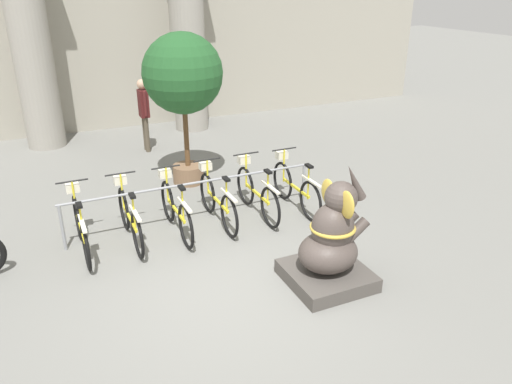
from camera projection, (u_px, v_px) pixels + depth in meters
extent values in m
plane|color=slate|center=(233.00, 284.00, 6.83)|extent=(60.00, 60.00, 0.00)
cube|color=#A39E8E|center=(104.00, 14.00, 12.82)|extent=(20.00, 0.20, 6.00)
cylinder|color=gray|center=(30.00, 42.00, 11.46)|extent=(0.89, 0.89, 5.00)
cylinder|color=gray|center=(187.00, 35.00, 12.90)|extent=(0.89, 0.89, 5.00)
cylinder|color=gray|center=(62.00, 228.00, 7.55)|extent=(0.05, 0.05, 0.75)
cylinder|color=gray|center=(303.00, 184.00, 9.15)|extent=(0.05, 0.05, 0.75)
cylinder|color=gray|center=(193.00, 183.00, 8.20)|extent=(4.29, 0.04, 0.04)
torus|color=black|center=(77.00, 217.00, 7.93)|extent=(0.05, 0.71, 0.71)
torus|color=black|center=(86.00, 247.00, 7.06)|extent=(0.05, 0.71, 0.71)
cube|color=yellow|center=(81.00, 228.00, 7.48)|extent=(0.04, 0.93, 0.04)
cube|color=silver|center=(82.00, 223.00, 6.92)|extent=(0.06, 0.59, 0.03)
cylinder|color=yellow|center=(82.00, 225.00, 7.03)|extent=(0.03, 0.03, 0.59)
cube|color=black|center=(79.00, 205.00, 6.91)|extent=(0.08, 0.18, 0.04)
cylinder|color=yellow|center=(75.00, 200.00, 7.77)|extent=(0.03, 0.03, 0.63)
cylinder|color=black|center=(72.00, 181.00, 7.64)|extent=(0.48, 0.03, 0.03)
cube|color=silver|center=(72.00, 187.00, 7.78)|extent=(0.20, 0.16, 0.14)
torus|color=black|center=(124.00, 209.00, 8.23)|extent=(0.05, 0.71, 0.71)
torus|color=black|center=(138.00, 236.00, 7.36)|extent=(0.05, 0.71, 0.71)
cube|color=yellow|center=(130.00, 218.00, 7.78)|extent=(0.04, 0.93, 0.04)
cube|color=silver|center=(135.00, 213.00, 7.22)|extent=(0.06, 0.59, 0.03)
cylinder|color=yellow|center=(134.00, 215.00, 7.33)|extent=(0.03, 0.03, 0.59)
cube|color=black|center=(132.00, 196.00, 7.21)|extent=(0.08, 0.18, 0.04)
cylinder|color=yellow|center=(122.00, 192.00, 8.07)|extent=(0.03, 0.03, 0.63)
cylinder|color=black|center=(120.00, 174.00, 7.94)|extent=(0.48, 0.03, 0.03)
cube|color=silver|center=(120.00, 180.00, 8.08)|extent=(0.20, 0.16, 0.14)
torus|color=black|center=(168.00, 201.00, 8.50)|extent=(0.05, 0.71, 0.71)
torus|color=black|center=(186.00, 227.00, 7.63)|extent=(0.05, 0.71, 0.71)
cube|color=yellow|center=(176.00, 210.00, 8.05)|extent=(0.04, 0.93, 0.04)
cube|color=silver|center=(185.00, 205.00, 7.49)|extent=(0.06, 0.59, 0.03)
cylinder|color=yellow|center=(183.00, 207.00, 7.60)|extent=(0.03, 0.03, 0.59)
cube|color=black|center=(182.00, 188.00, 7.48)|extent=(0.08, 0.18, 0.04)
cylinder|color=yellow|center=(167.00, 185.00, 8.34)|extent=(0.03, 0.03, 0.63)
cylinder|color=black|center=(166.00, 167.00, 8.21)|extent=(0.48, 0.03, 0.03)
cube|color=silver|center=(165.00, 173.00, 8.35)|extent=(0.20, 0.16, 0.14)
torus|color=black|center=(208.00, 193.00, 8.82)|extent=(0.05, 0.71, 0.71)
torus|color=black|center=(229.00, 216.00, 7.96)|extent=(0.05, 0.71, 0.71)
cube|color=yellow|center=(218.00, 201.00, 8.37)|extent=(0.04, 0.93, 0.04)
cube|color=silver|center=(229.00, 195.00, 7.81)|extent=(0.06, 0.59, 0.03)
cylinder|color=yellow|center=(227.00, 197.00, 7.93)|extent=(0.03, 0.03, 0.59)
cube|color=black|center=(226.00, 179.00, 7.80)|extent=(0.08, 0.18, 0.04)
cylinder|color=yellow|center=(208.00, 177.00, 8.67)|extent=(0.03, 0.03, 0.63)
cylinder|color=black|center=(207.00, 160.00, 8.54)|extent=(0.48, 0.03, 0.03)
cube|color=silver|center=(205.00, 166.00, 8.68)|extent=(0.20, 0.16, 0.14)
torus|color=black|center=(245.00, 186.00, 9.12)|extent=(0.05, 0.71, 0.71)
torus|color=black|center=(270.00, 208.00, 8.26)|extent=(0.05, 0.71, 0.71)
cube|color=yellow|center=(257.00, 194.00, 8.67)|extent=(0.04, 0.93, 0.04)
cube|color=silver|center=(271.00, 187.00, 8.11)|extent=(0.06, 0.59, 0.03)
cylinder|color=yellow|center=(268.00, 189.00, 8.22)|extent=(0.03, 0.03, 0.59)
cube|color=black|center=(268.00, 172.00, 8.10)|extent=(0.08, 0.18, 0.04)
cylinder|color=yellow|center=(246.00, 170.00, 8.96)|extent=(0.03, 0.03, 0.63)
cylinder|color=black|center=(246.00, 154.00, 8.84)|extent=(0.48, 0.03, 0.03)
cube|color=silver|center=(244.00, 159.00, 8.98)|extent=(0.20, 0.16, 0.14)
torus|color=black|center=(283.00, 181.00, 9.36)|extent=(0.05, 0.71, 0.71)
torus|color=black|center=(311.00, 201.00, 8.49)|extent=(0.05, 0.71, 0.71)
cube|color=yellow|center=(296.00, 188.00, 8.91)|extent=(0.04, 0.93, 0.04)
cube|color=silver|center=(311.00, 181.00, 8.35)|extent=(0.06, 0.59, 0.03)
cylinder|color=yellow|center=(308.00, 183.00, 8.46)|extent=(0.03, 0.03, 0.59)
cube|color=black|center=(309.00, 166.00, 8.34)|extent=(0.08, 0.18, 0.04)
cylinder|color=yellow|center=(284.00, 165.00, 9.20)|extent=(0.03, 0.03, 0.63)
cylinder|color=black|center=(284.00, 149.00, 9.07)|extent=(0.48, 0.03, 0.03)
cube|color=silver|center=(282.00, 155.00, 9.21)|extent=(0.20, 0.16, 0.14)
cube|color=#4C4742|center=(326.00, 275.00, 6.85)|extent=(1.07, 1.07, 0.20)
ellipsoid|color=#4C423D|center=(328.00, 252.00, 6.70)|extent=(0.83, 0.73, 0.53)
ellipsoid|color=#4C423D|center=(333.00, 227.00, 6.58)|extent=(0.58, 0.53, 0.68)
sphere|color=#4C423D|center=(341.00, 198.00, 6.45)|extent=(0.44, 0.44, 0.44)
ellipsoid|color=gold|center=(328.00, 192.00, 6.61)|extent=(0.08, 0.31, 0.37)
ellipsoid|color=gold|center=(347.00, 205.00, 6.24)|extent=(0.08, 0.31, 0.37)
cone|color=#4C423D|center=(355.00, 182.00, 6.45)|extent=(0.37, 0.16, 0.55)
cylinder|color=#4C423D|center=(344.00, 225.00, 6.81)|extent=(0.43, 0.15, 0.39)
cylinder|color=#4C423D|center=(354.00, 232.00, 6.61)|extent=(0.43, 0.15, 0.39)
torus|color=gold|center=(333.00, 227.00, 6.58)|extent=(0.61, 0.61, 0.05)
cylinder|color=brown|center=(145.00, 133.00, 11.99)|extent=(0.11, 0.11, 0.84)
cylinder|color=brown|center=(147.00, 135.00, 11.85)|extent=(0.11, 0.11, 0.84)
cube|color=#4C1919|center=(143.00, 103.00, 11.63)|extent=(0.20, 0.32, 0.63)
sphere|color=tan|center=(142.00, 84.00, 11.45)|extent=(0.23, 0.23, 0.23)
cylinder|color=#4C1919|center=(141.00, 100.00, 11.78)|extent=(0.07, 0.07, 0.57)
cylinder|color=#4C1919|center=(145.00, 104.00, 11.45)|extent=(0.07, 0.07, 0.57)
cylinder|color=brown|center=(188.00, 174.00, 10.17)|extent=(0.62, 0.62, 0.36)
cylinder|color=brown|center=(186.00, 136.00, 9.85)|extent=(0.10, 0.10, 1.23)
sphere|color=#235628|center=(183.00, 73.00, 9.36)|extent=(1.53, 1.53, 1.53)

